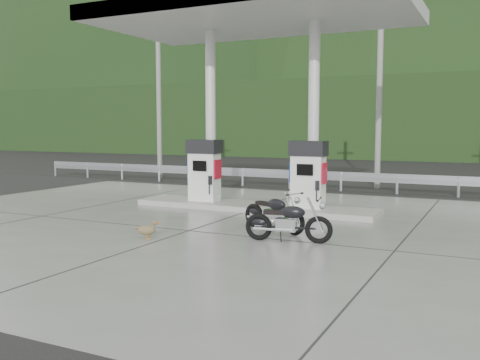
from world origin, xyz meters
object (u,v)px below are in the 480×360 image
at_px(gas_pump_right, 308,175).
at_px(duck, 146,230).
at_px(gas_pump_left, 204,170).
at_px(motorcycle_right, 288,222).
at_px(motorcycle_left, 274,213).

bearing_deg(gas_pump_right, duck, -113.18).
relative_size(gas_pump_left, gas_pump_right, 1.00).
bearing_deg(gas_pump_left, gas_pump_right, 0.00).
bearing_deg(motorcycle_right, duck, -170.63).
xyz_separation_m(gas_pump_right, motorcycle_left, (0.11, -2.67, -0.66)).
bearing_deg(duck, gas_pump_right, 47.24).
relative_size(gas_pump_left, duck, 3.90).
height_order(gas_pump_left, duck, gas_pump_left).
xyz_separation_m(motorcycle_right, duck, (-2.77, -1.00, -0.23)).
bearing_deg(gas_pump_right, motorcycle_right, -77.30).
distance_m(gas_pump_right, motorcycle_left, 2.76).
xyz_separation_m(gas_pump_left, duck, (1.23, -4.59, -0.88)).
height_order(gas_pump_right, motorcycle_left, gas_pump_right).
bearing_deg(motorcycle_left, motorcycle_right, -31.89).
height_order(motorcycle_right, duck, motorcycle_right).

